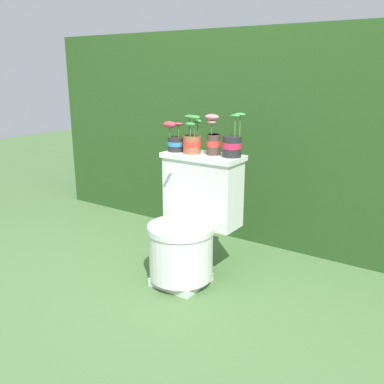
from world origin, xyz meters
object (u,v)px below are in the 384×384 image
at_px(potted_plant_left, 175,139).
at_px(potted_plant_middle, 213,139).
at_px(potted_plant_midright, 232,144).
at_px(toilet, 191,223).
at_px(potted_plant_midleft, 192,140).

xyz_separation_m(potted_plant_left, potted_plant_middle, (0.25, 0.03, 0.02)).
xyz_separation_m(potted_plant_middle, potted_plant_midright, (0.13, 0.00, -0.02)).
bearing_deg(potted_plant_left, potted_plant_middle, 7.81).
relative_size(potted_plant_left, potted_plant_middle, 0.78).
relative_size(toilet, potted_plant_left, 4.07).
height_order(toilet, potted_plant_midleft, potted_plant_midleft).
bearing_deg(potted_plant_midright, toilet, -141.49).
distance_m(toilet, potted_plant_midleft, 0.50).
distance_m(potted_plant_left, potted_plant_midleft, 0.12).
relative_size(potted_plant_midleft, potted_plant_midright, 0.91).
bearing_deg(toilet, potted_plant_middle, 67.26).
relative_size(toilet, potted_plant_middle, 3.17).
distance_m(toilet, potted_plant_midright, 0.53).
bearing_deg(potted_plant_midright, potted_plant_midleft, -171.80).
height_order(toilet, potted_plant_middle, potted_plant_middle).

